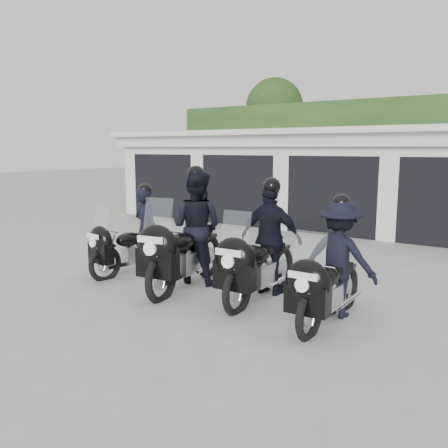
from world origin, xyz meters
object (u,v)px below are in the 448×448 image
Objects in this scene: police_bike_b at (191,234)px; police_bike_d at (335,266)px; police_bike_c at (266,246)px; police_bike_a at (134,237)px.

police_bike_b is 2.75m from police_bike_d.
police_bike_b is 1.08× the size of police_bike_c.
police_bike_c reaches higher than police_bike_a.
police_bike_b is (1.42, -0.04, 0.21)m from police_bike_a.
police_bike_b is at bearing 6.62° from police_bike_a.
police_bike_d is at bearing 5.09° from police_bike_a.
police_bike_a is at bearing 176.65° from police_bike_d.
police_bike_d is (2.74, -0.18, -0.14)m from police_bike_b.
police_bike_c is at bearing 10.50° from police_bike_a.
police_bike_b reaches higher than police_bike_d.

